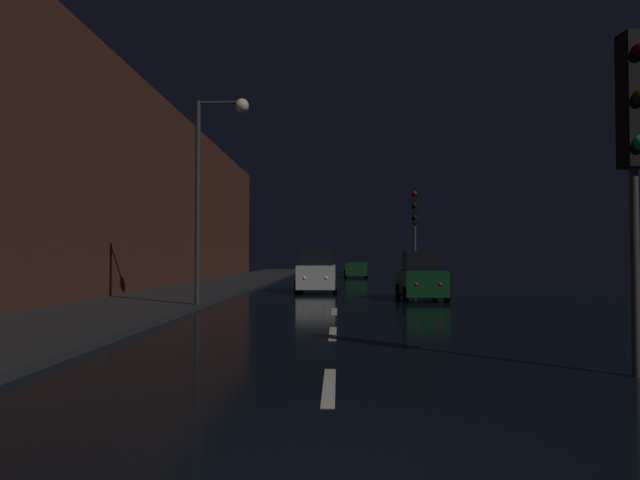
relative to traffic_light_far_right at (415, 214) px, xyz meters
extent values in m
cube|color=black|center=(-4.14, -1.56, -3.89)|extent=(25.28, 84.00, 0.02)
cube|color=#28282B|center=(-10.58, -1.56, -3.81)|extent=(4.40, 84.00, 0.15)
cube|color=#472319|center=(-13.18, -5.06, 0.95)|extent=(0.80, 63.00, 9.67)
cube|color=beige|center=(-4.14, -23.06, -3.88)|extent=(0.16, 2.20, 0.01)
cube|color=beige|center=(-4.14, -17.95, -3.88)|extent=(0.16, 2.20, 0.01)
cube|color=beige|center=(-4.14, -12.96, -3.88)|extent=(0.16, 2.20, 0.01)
cylinder|color=#38383A|center=(0.00, 0.02, -2.18)|extent=(0.12, 0.12, 3.40)
cube|color=black|center=(0.00, 0.02, 0.47)|extent=(0.35, 0.38, 1.90)
sphere|color=red|center=(-0.02, -0.16, 1.10)|extent=(0.22, 0.22, 0.22)
sphere|color=black|center=(-0.02, -0.16, 0.47)|extent=(0.22, 0.22, 0.22)
sphere|color=black|center=(-0.02, -0.16, -0.17)|extent=(0.22, 0.22, 0.22)
cylinder|color=#38383A|center=(0.10, -22.33, -2.44)|extent=(0.12, 0.12, 2.90)
cube|color=black|center=(0.10, -22.33, -0.04)|extent=(0.34, 0.37, 1.90)
sphere|color=black|center=(0.12, -22.51, 0.60)|extent=(0.22, 0.22, 0.22)
sphere|color=black|center=(0.12, -22.51, -0.04)|extent=(0.22, 0.22, 0.22)
cylinder|color=#2D2D30|center=(-8.48, -12.27, -0.57)|extent=(0.16, 0.16, 6.62)
cylinder|color=#2D2D30|center=(-7.78, -12.27, 2.69)|extent=(1.40, 0.10, 0.10)
sphere|color=beige|center=(-7.08, -12.27, 2.59)|extent=(0.44, 0.44, 0.44)
cube|color=silver|center=(-5.01, -3.29, -3.15)|extent=(1.72, 4.00, 1.05)
cube|color=black|center=(-5.01, -3.14, -2.22)|extent=(1.46, 2.00, 0.80)
cylinder|color=black|center=(-4.17, -4.69, -3.58)|extent=(0.21, 0.61, 0.61)
cylinder|color=black|center=(-5.85, -4.69, -3.58)|extent=(0.21, 0.61, 0.61)
cylinder|color=black|center=(-4.17, -1.89, -3.58)|extent=(0.21, 0.61, 0.61)
cylinder|color=black|center=(-5.85, -1.89, -3.58)|extent=(0.21, 0.61, 0.61)
sphere|color=white|center=(-4.54, -5.25, -3.15)|extent=(0.17, 0.17, 0.17)
sphere|color=white|center=(-5.49, -5.25, -3.15)|extent=(0.17, 0.17, 0.17)
sphere|color=red|center=(-4.54, -1.33, -3.15)|extent=(0.17, 0.17, 0.17)
sphere|color=red|center=(-5.49, -1.33, -3.15)|extent=(0.17, 0.17, 0.17)
cube|color=#0F3819|center=(-2.64, 15.53, -3.18)|extent=(1.65, 3.84, 1.01)
cube|color=black|center=(-2.64, 15.39, -2.29)|extent=(1.40, 1.92, 0.77)
cylinder|color=black|center=(-3.45, 16.87, -3.59)|extent=(0.20, 0.59, 0.59)
cylinder|color=black|center=(-1.84, 16.87, -3.59)|extent=(0.20, 0.59, 0.59)
cylinder|color=black|center=(-3.45, 14.19, -3.59)|extent=(0.20, 0.59, 0.59)
cylinder|color=black|center=(-1.84, 14.19, -3.59)|extent=(0.20, 0.59, 0.59)
sphere|color=slate|center=(-3.10, 17.41, -3.18)|extent=(0.16, 0.16, 0.16)
sphere|color=slate|center=(-2.19, 17.41, -3.18)|extent=(0.16, 0.16, 0.16)
sphere|color=red|center=(-3.10, 13.65, -3.18)|extent=(0.16, 0.16, 0.16)
sphere|color=red|center=(-2.19, 13.65, -3.18)|extent=(0.16, 0.16, 0.16)
cube|color=#0F3819|center=(-0.80, -7.80, -3.22)|extent=(1.55, 3.62, 0.95)
cube|color=black|center=(-0.80, -7.93, -2.38)|extent=(1.32, 1.81, 0.72)
cylinder|color=black|center=(-1.56, -6.53, -3.61)|extent=(0.19, 0.55, 0.55)
cylinder|color=black|center=(-0.04, -6.53, -3.61)|extent=(0.19, 0.55, 0.55)
cylinder|color=black|center=(-1.56, -9.06, -3.61)|extent=(0.19, 0.55, 0.55)
cylinder|color=black|center=(-0.04, -9.06, -3.61)|extent=(0.19, 0.55, 0.55)
sphere|color=slate|center=(-1.22, -6.03, -3.22)|extent=(0.15, 0.15, 0.15)
sphere|color=slate|center=(-0.37, -6.03, -3.22)|extent=(0.15, 0.15, 0.15)
sphere|color=red|center=(-1.22, -9.57, -3.22)|extent=(0.15, 0.15, 0.15)
sphere|color=red|center=(-0.37, -9.57, -3.22)|extent=(0.15, 0.15, 0.15)
camera|label=1|loc=(-4.02, -30.53, -2.23)|focal=32.66mm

